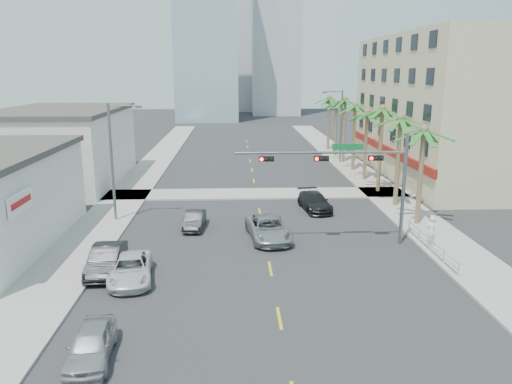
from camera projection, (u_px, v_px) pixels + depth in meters
ground at (276, 299)px, 25.29m from camera, size 260.00×260.00×0.00m
sidewalk_right at (389, 198)px, 45.19m from camera, size 4.00×120.00×0.15m
sidewalk_left at (122, 201)px, 44.17m from camera, size 4.00×120.00×0.15m
sidewalk_cross at (256, 194)px, 46.62m from camera, size 80.00×4.00×0.15m
building_right at (457, 107)px, 53.57m from camera, size 15.25×28.00×15.00m
building_left_far at (63, 148)px, 50.78m from camera, size 11.00×18.00×7.20m
tower_far_left at (206, 12)px, 111.47m from camera, size 14.00×14.00×48.00m
tower_far_center at (230, 35)px, 141.51m from camera, size 16.00×16.00×42.00m
traffic_signal_mast at (356, 170)px, 32.05m from camera, size 11.12×0.54×7.20m
palm_tree_0 at (424, 131)px, 35.75m from camera, size 4.80×4.80×7.80m
palm_tree_1 at (401, 119)px, 40.72m from camera, size 4.80×4.80×8.16m
palm_tree_2 at (383, 110)px, 45.68m from camera, size 4.80×4.80×8.52m
palm_tree_3 at (367, 113)px, 50.89m from camera, size 4.80×4.80×7.80m
palm_tree_4 at (355, 106)px, 55.86m from camera, size 4.80×4.80×8.16m
palm_tree_5 at (345, 100)px, 60.82m from camera, size 4.80×4.80×8.52m
palm_tree_6 at (337, 103)px, 66.03m from camera, size 4.80×4.80×7.80m
palm_tree_7 at (329, 98)px, 71.00m from camera, size 4.80×4.80×8.16m
streetlight_left at (114, 156)px, 37.21m from camera, size 2.55×0.25×9.00m
streetlight_right at (340, 123)px, 61.44m from camera, size 2.55×0.25×9.00m
guardrail at (431, 244)px, 31.39m from camera, size 0.08×8.08×1.00m
car_parked_near at (91, 344)px, 19.80m from camera, size 1.98×4.22×1.40m
car_parked_mid at (107, 259)px, 28.49m from camera, size 1.79×4.76×1.55m
car_parked_far at (131, 269)px, 27.38m from camera, size 2.88×5.13×1.35m
car_lane_left at (195, 220)px, 36.54m from camera, size 1.55×3.88×1.26m
car_lane_center at (268, 228)px, 34.14m from camera, size 3.22×5.84×1.55m
car_lane_right at (315, 202)px, 41.32m from camera, size 2.63×5.16×1.43m
pedestrian at (431, 231)px, 32.32m from camera, size 0.83×0.66×2.00m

